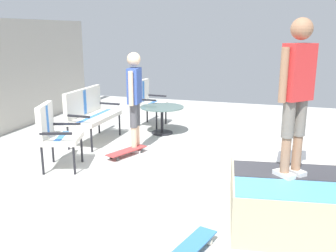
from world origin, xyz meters
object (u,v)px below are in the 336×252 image
Objects in this scene: person_watching at (135,95)px; skateboard_spare at (190,248)px; patio_chair_near_house at (147,99)px; patio_bench at (89,110)px; skate_ramp at (292,194)px; patio_table at (162,114)px; skateboard_by_bench at (127,151)px; patio_chair_by_wall at (54,130)px; person_skater at (297,87)px.

skateboard_spare is at bearing -149.24° from person_watching.
patio_bench is at bearing 158.37° from patio_chair_near_house.
skate_ramp is 4.23m from patio_bench.
skate_ramp is at bearing -39.86° from skateboard_spare.
skate_ramp is 1.80× the size of patio_bench.
patio_table is 1.60m from skateboard_by_bench.
person_watching is (1.16, -0.87, 0.41)m from patio_chair_by_wall.
patio_table is 1.40m from person_watching.
skate_ramp is at bearing -139.15° from patio_chair_near_house.
patio_bench is 1.51m from patio_table.
person_skater reaches higher than skateboard_spare.
skate_ramp is 2.74× the size of skateboard_spare.
person_watching is at bearing 53.80° from person_skater.
person_watching is 3.23m from person_skater.
patio_chair_near_house is 0.61× the size of person_skater.
patio_table is (2.42, -0.95, -0.21)m from patio_chair_by_wall.
patio_chair_near_house reaches higher than skateboard_spare.
skateboard_spare is at bearing -145.65° from skateboard_by_bench.
person_watching reaches higher than patio_chair_near_house.
person_watching is (1.74, 2.63, 0.74)m from skate_ramp.
patio_table is at bearing -50.08° from patio_bench.
patio_table is (3.00, 2.54, 0.12)m from skate_ramp.
skateboard_by_bench is (0.86, -0.82, -0.53)m from patio_chair_by_wall.
skateboard_by_bench is at bearing 171.16° from person_watching.
person_watching reaches higher than patio_chair_by_wall.
person_watching reaches higher than patio_table.
skate_ramp is at bearing -118.94° from patio_bench.
patio_table is 1.10× the size of skateboard_by_bench.
patio_chair_near_house reaches higher than skate_ramp.
patio_chair_near_house is at bearing -21.63° from patio_bench.
patio_table reaches higher than skate_ramp.
skateboard_by_bench is at bearing -169.18° from patio_chair_near_house.
skateboard_spare is (-4.68, -2.15, -0.53)m from patio_chair_near_house.
person_skater is (-2.19, -3.64, 0.91)m from patio_bench.
patio_chair_near_house reaches higher than patio_table.
person_watching is at bearing -166.06° from patio_chair_near_house.
skate_ramp is at bearing -123.47° from person_watching.
person_watching reaches higher than skateboard_spare.
skate_ramp is 1.30× the size of person_watching.
patio_chair_near_house is (1.53, -0.61, -0.00)m from patio_bench.
patio_table reaches higher than skateboard_by_bench.
patio_table is 4.17m from person_skater.
person_watching is at bearing 30.76° from skateboard_spare.
patio_chair_by_wall is at bearing 172.12° from patio_chair_near_house.
patio_table is at bearing -136.48° from patio_chair_near_house.
patio_table reaches higher than skateboard_spare.
skateboard_spare is at bearing -155.31° from patio_chair_near_house.
patio_bench and patio_chair_near_house have the same top height.
person_skater is 1.95m from skateboard_spare.
patio_table is at bearing 38.38° from person_skater.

